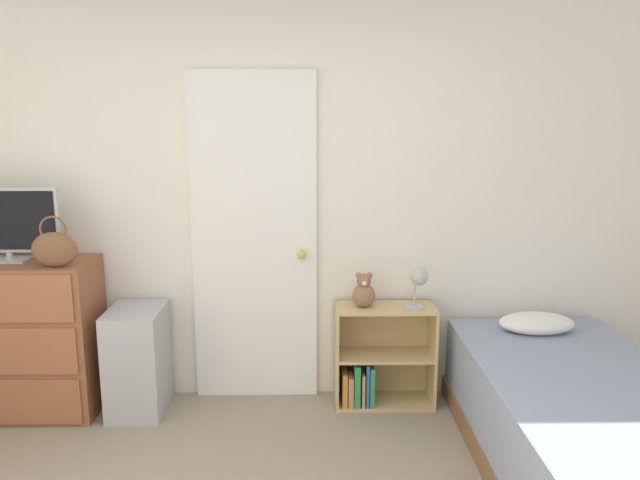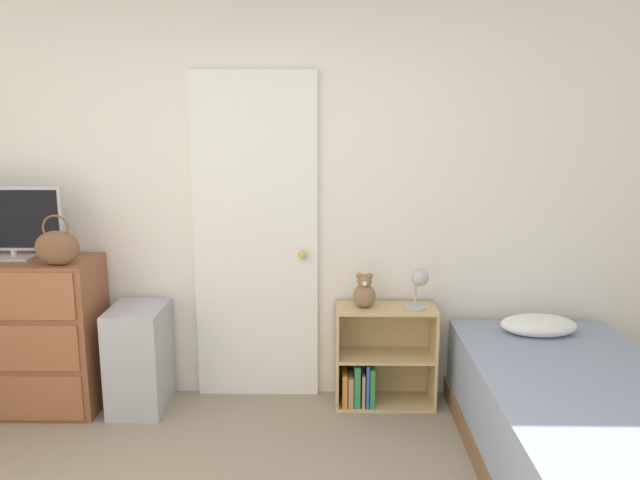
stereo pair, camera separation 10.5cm
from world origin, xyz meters
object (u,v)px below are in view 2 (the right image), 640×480
at_px(storage_bin, 139,358).
at_px(tv, 11,222).
at_px(bed, 578,428).
at_px(teddy_bear, 364,292).
at_px(handbag, 57,247).
at_px(bookshelf, 377,363).
at_px(desk_lamp, 419,281).
at_px(dresser, 22,335).

bearing_deg(storage_bin, tv, 178.32).
bearing_deg(bed, storage_bin, 163.51).
bearing_deg(teddy_bear, bed, -37.53).
bearing_deg(handbag, bookshelf, 6.82).
relative_size(storage_bin, teddy_bear, 2.99).
height_order(storage_bin, bookshelf, storage_bin).
bearing_deg(storage_bin, teddy_bear, 3.21).
xyz_separation_m(storage_bin, desk_lamp, (1.72, 0.04, 0.49)).
height_order(handbag, teddy_bear, handbag).
height_order(tv, bed, tv).
relative_size(storage_bin, bookshelf, 1.02).
height_order(dresser, teddy_bear, dresser).
bearing_deg(bookshelf, bed, -40.25).
distance_m(dresser, storage_bin, 0.73).
bearing_deg(teddy_bear, handbag, -173.13).
distance_m(desk_lamp, bed, 1.18).
height_order(handbag, desk_lamp, handbag).
xyz_separation_m(tv, desk_lamp, (2.46, 0.01, -0.36)).
relative_size(tv, storage_bin, 0.95).
xyz_separation_m(bookshelf, bed, (0.95, -0.81, -0.00)).
relative_size(bookshelf, teddy_bear, 2.92).
bearing_deg(bed, teddy_bear, 142.47).
distance_m(bookshelf, teddy_bear, 0.48).
relative_size(dresser, bookshelf, 1.49).
bearing_deg(storage_bin, dresser, -179.55).
bearing_deg(storage_bin, desk_lamp, 1.21).
bearing_deg(desk_lamp, storage_bin, -178.79).
bearing_deg(tv, dresser, -62.26).
relative_size(teddy_bear, bed, 0.12).
relative_size(bookshelf, bed, 0.34).
xyz_separation_m(handbag, bookshelf, (1.87, 0.22, -0.80)).
height_order(dresser, desk_lamp, dresser).
distance_m(tv, bookshelf, 2.40).
bearing_deg(dresser, tv, 117.74).
relative_size(tv, bookshelf, 0.97).
height_order(dresser, tv, tv).
bearing_deg(bookshelf, desk_lamp, -11.72).
distance_m(teddy_bear, desk_lamp, 0.34).
relative_size(handbag, teddy_bear, 1.36).
relative_size(dresser, handbag, 3.19).
xyz_separation_m(storage_bin, bookshelf, (1.48, 0.09, -0.06)).
xyz_separation_m(desk_lamp, bed, (0.71, -0.76, -0.56)).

